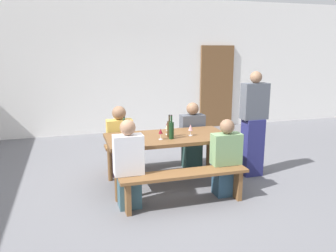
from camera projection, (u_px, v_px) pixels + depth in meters
ground_plane at (168, 184)px, 5.17m from camera, size 24.00×24.00×0.00m
back_wall at (125, 66)px, 8.20m from camera, size 14.00×0.20×3.20m
wooden_door at (217, 87)px, 8.85m from camera, size 0.90×0.06×2.10m
tasting_table at (168, 141)px, 5.02m from camera, size 1.80×0.89×0.75m
bench_near at (184, 180)px, 4.39m from camera, size 1.70×0.30×0.45m
bench_far at (155, 148)px, 5.79m from camera, size 1.70×0.30×0.45m
wine_bottle_0 at (171, 130)px, 4.82m from camera, size 0.07×0.07×0.35m
wine_bottle_1 at (170, 129)px, 4.92m from camera, size 0.06×0.06×0.33m
wine_bottle_2 at (124, 132)px, 4.74m from camera, size 0.07×0.07×0.34m
wine_glass_0 at (168, 126)px, 5.07m from camera, size 0.06×0.06×0.18m
wine_glass_1 at (121, 140)px, 4.42m from camera, size 0.07×0.07×0.14m
wine_glass_2 at (168, 123)px, 5.29m from camera, size 0.07×0.07×0.16m
wine_glass_3 at (161, 132)px, 4.78m from camera, size 0.06×0.06×0.16m
wine_glass_4 at (190, 128)px, 4.99m from camera, size 0.07×0.07×0.17m
seated_guest_near_0 at (129, 167)px, 4.29m from camera, size 0.37×0.24×1.15m
seated_guest_near_1 at (226, 160)px, 4.68m from camera, size 0.40×0.24×1.08m
seated_guest_far_0 at (120, 143)px, 5.43m from camera, size 0.41×0.24×1.13m
seated_guest_far_1 at (192, 137)px, 5.78m from camera, size 0.40×0.24×1.13m
standing_host at (253, 126)px, 5.37m from camera, size 0.41×0.24×1.67m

